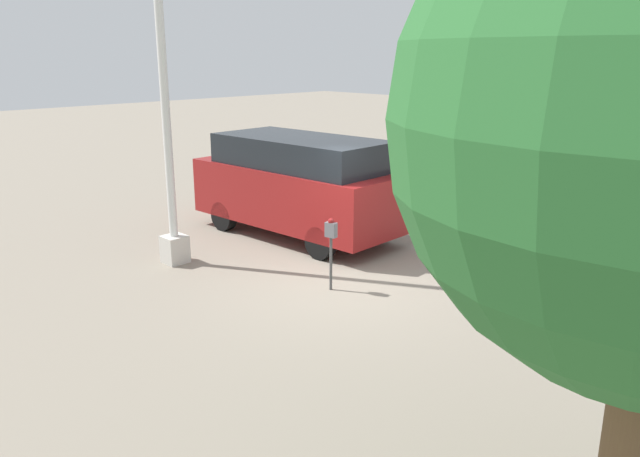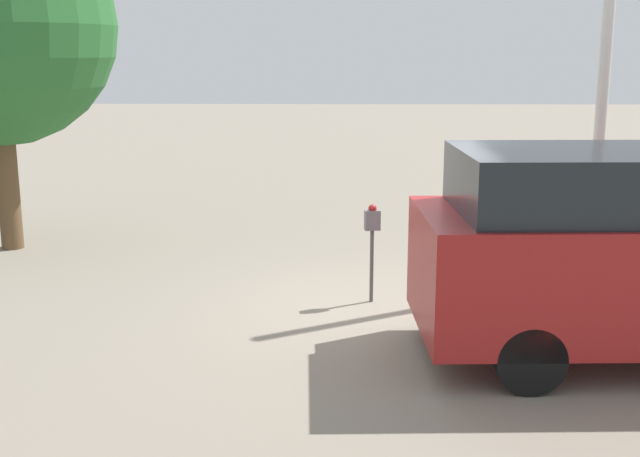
% 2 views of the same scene
% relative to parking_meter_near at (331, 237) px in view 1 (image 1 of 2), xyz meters
% --- Properties ---
extents(ground_plane, '(80.00, 80.00, 0.00)m').
position_rel_parking_meter_near_xyz_m(ground_plane, '(0.11, -0.38, -0.96)').
color(ground_plane, gray).
extents(parking_meter_near, '(0.21, 0.14, 1.30)m').
position_rel_parking_meter_near_xyz_m(parking_meter_near, '(0.00, 0.00, 0.00)').
color(parking_meter_near, '#4C4C4C').
rests_on(parking_meter_near, ground).
extents(lamp_post, '(0.44, 0.44, 6.77)m').
position_rel_parking_meter_near_xyz_m(lamp_post, '(3.21, 1.14, 1.37)').
color(lamp_post, beige).
rests_on(lamp_post, ground).
extents(parked_van, '(5.07, 2.21, 2.25)m').
position_rel_parking_meter_near_xyz_m(parked_van, '(2.88, -1.90, 0.25)').
color(parked_van, maroon).
rests_on(parked_van, ground).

